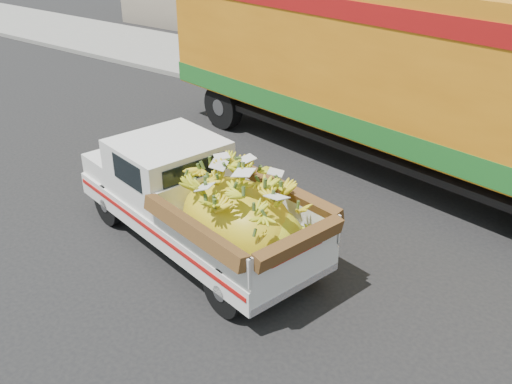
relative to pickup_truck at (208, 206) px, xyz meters
The scene contains 5 objects.
ground 1.48m from the pickup_truck, 26.32° to the left, with size 100.00×100.00×0.00m, color black.
curb 7.28m from the pickup_truck, 81.53° to the left, with size 60.00×0.25×0.15m, color gray.
sidewalk 9.35m from the pickup_truck, 83.44° to the left, with size 60.00×4.00×0.14m, color gray.
pickup_truck is the anchor object (origin of this frame).
semi_trailer 4.99m from the pickup_truck, 76.39° to the left, with size 12.08×4.59×3.80m.
Camera 1 is at (4.17, -6.26, 5.13)m, focal length 40.00 mm.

